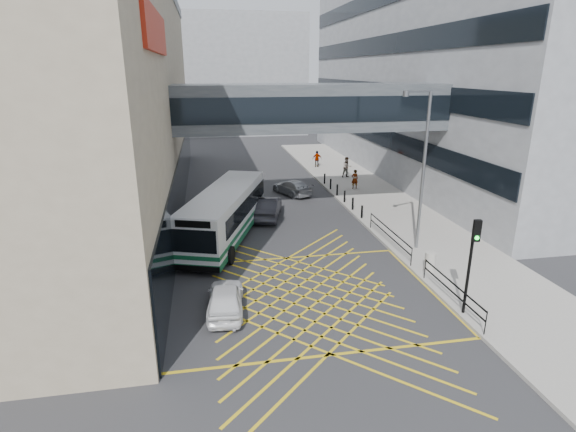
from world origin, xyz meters
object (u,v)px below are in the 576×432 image
car_silver (292,187)px  litter_bin (430,261)px  traffic_light (472,254)px  pedestrian_b (347,167)px  pedestrian_a (355,179)px  car_white (225,298)px  street_lamp (422,162)px  car_dark (268,207)px  pedestrian_c (317,159)px  bus (226,213)px

car_silver → litter_bin: car_silver is taller
traffic_light → pedestrian_b: size_ratio=2.18×
pedestrian_a → pedestrian_b: (0.61, 4.17, 0.14)m
car_white → street_lamp: 12.80m
car_dark → car_white: bearing=88.5°
car_silver → pedestrian_b: pedestrian_b is taller
litter_bin → pedestrian_a: pedestrian_a is taller
car_dark → street_lamp: bearing=149.1°
litter_bin → car_white: bearing=-168.8°
street_lamp → litter_bin: bearing=-119.6°
traffic_light → litter_bin: traffic_light is taller
car_white → car_dark: size_ratio=0.84×
car_dark → car_silver: size_ratio=1.17×
street_lamp → pedestrian_c: (-0.04, 22.97, -4.13)m
pedestrian_b → traffic_light: bearing=-100.2°
car_silver → street_lamp: street_lamp is taller
traffic_light → pedestrian_b: 25.19m
street_lamp → pedestrian_c: size_ratio=5.17×
car_silver → street_lamp: size_ratio=0.47×
car_dark → pedestrian_b: pedestrian_b is taller
bus → pedestrian_a: (11.39, 9.69, -0.67)m
pedestrian_b → car_dark: bearing=-135.1°
pedestrian_c → bus: bearing=70.9°
car_silver → traffic_light: 20.86m
pedestrian_a → bus: bearing=35.4°
street_lamp → traffic_light: bearing=-118.5°
street_lamp → pedestrian_a: (0.97, 13.62, -4.15)m
car_white → street_lamp: size_ratio=0.47×
bus → litter_bin: size_ratio=11.72×
car_white → car_silver: 19.30m
bus → traffic_light: traffic_light is taller
street_lamp → pedestrian_a: size_ratio=5.30×
bus → pedestrian_b: 18.34m
bus → car_dark: bearing=68.4°
bus → pedestrian_b: bearing=67.9°
bus → pedestrian_c: (10.39, 19.03, -0.65)m
car_white → pedestrian_b: pedestrian_b is taller
car_white → traffic_light: 10.29m
car_white → pedestrian_a: (11.89, 18.57, 0.34)m
car_dark → traffic_light: (6.28, -14.66, 2.12)m
car_dark → pedestrian_c: pedestrian_c is taller
bus → traffic_light: size_ratio=2.68×
pedestrian_a → pedestrian_b: 4.22m
pedestrian_a → car_dark: bearing=31.3°
car_white → pedestrian_a: 22.05m
bus → car_white: bearing=-74.4°
litter_bin → pedestrian_a: bearing=84.9°
traffic_light → pedestrian_a: size_ratio=2.54×
car_dark → pedestrian_a: pedestrian_a is taller
car_silver → litter_bin: (4.04, -16.16, -0.01)m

